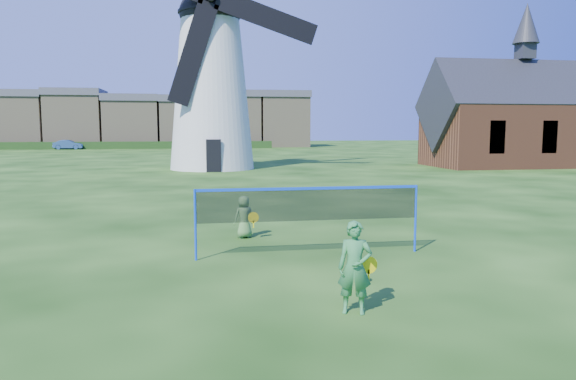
{
  "coord_description": "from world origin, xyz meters",
  "views": [
    {
      "loc": [
        -1.78,
        -11.06,
        2.85
      ],
      "look_at": [
        0.2,
        0.5,
        1.5
      ],
      "focal_mm": 33.76,
      "sensor_mm": 36.0,
      "label": 1
    }
  ],
  "objects_px": {
    "chapel": "(522,121)",
    "play_ball": "(364,276)",
    "player_girl": "(355,268)",
    "player_boy": "(244,217)",
    "car_right": "(68,145)",
    "windmill": "(211,80)",
    "badminton_net": "(309,205)"
  },
  "relations": [
    {
      "from": "windmill",
      "to": "play_ball",
      "type": "height_order",
      "value": "windmill"
    },
    {
      "from": "car_right",
      "to": "chapel",
      "type": "bearing_deg",
      "value": -132.17
    },
    {
      "from": "chapel",
      "to": "car_right",
      "type": "relative_size",
      "value": 3.69
    },
    {
      "from": "player_boy",
      "to": "car_right",
      "type": "bearing_deg",
      "value": -92.56
    },
    {
      "from": "chapel",
      "to": "play_ball",
      "type": "height_order",
      "value": "chapel"
    },
    {
      "from": "badminton_net",
      "to": "player_boy",
      "type": "bearing_deg",
      "value": 119.05
    },
    {
      "from": "chapel",
      "to": "player_boy",
      "type": "height_order",
      "value": "chapel"
    },
    {
      "from": "windmill",
      "to": "player_girl",
      "type": "bearing_deg",
      "value": -87.71
    },
    {
      "from": "windmill",
      "to": "chapel",
      "type": "height_order",
      "value": "windmill"
    },
    {
      "from": "windmill",
      "to": "player_boy",
      "type": "relative_size",
      "value": 16.5
    },
    {
      "from": "player_girl",
      "to": "badminton_net",
      "type": "bearing_deg",
      "value": 107.1
    },
    {
      "from": "player_girl",
      "to": "windmill",
      "type": "bearing_deg",
      "value": 110.76
    },
    {
      "from": "player_boy",
      "to": "car_right",
      "type": "relative_size",
      "value": 0.29
    },
    {
      "from": "windmill",
      "to": "player_girl",
      "type": "height_order",
      "value": "windmill"
    },
    {
      "from": "play_ball",
      "to": "car_right",
      "type": "xyz_separation_m",
      "value": [
        -19.83,
        67.27,
        0.52
      ]
    },
    {
      "from": "chapel",
      "to": "play_ball",
      "type": "distance_m",
      "value": 34.93
    },
    {
      "from": "chapel",
      "to": "badminton_net",
      "type": "distance_m",
      "value": 33.52
    },
    {
      "from": "player_boy",
      "to": "car_right",
      "type": "distance_m",
      "value": 65.37
    },
    {
      "from": "player_girl",
      "to": "play_ball",
      "type": "xyz_separation_m",
      "value": [
        0.67,
        1.63,
        -0.61
      ]
    },
    {
      "from": "badminton_net",
      "to": "play_ball",
      "type": "height_order",
      "value": "badminton_net"
    },
    {
      "from": "chapel",
      "to": "badminton_net",
      "type": "height_order",
      "value": "chapel"
    },
    {
      "from": "play_ball",
      "to": "badminton_net",
      "type": "bearing_deg",
      "value": 104.8
    },
    {
      "from": "windmill",
      "to": "chapel",
      "type": "bearing_deg",
      "value": -2.54
    },
    {
      "from": "player_boy",
      "to": "badminton_net",
      "type": "bearing_deg",
      "value": 100.5
    },
    {
      "from": "windmill",
      "to": "car_right",
      "type": "bearing_deg",
      "value": 114.96
    },
    {
      "from": "chapel",
      "to": "player_girl",
      "type": "distance_m",
      "value": 36.58
    },
    {
      "from": "player_boy",
      "to": "car_right",
      "type": "height_order",
      "value": "car_right"
    },
    {
      "from": "badminton_net",
      "to": "chapel",
      "type": "bearing_deg",
      "value": 49.73
    },
    {
      "from": "windmill",
      "to": "player_boy",
      "type": "distance_m",
      "value": 24.91
    },
    {
      "from": "badminton_net",
      "to": "car_right",
      "type": "distance_m",
      "value": 67.88
    },
    {
      "from": "player_boy",
      "to": "chapel",
      "type": "bearing_deg",
      "value": -153.05
    },
    {
      "from": "chapel",
      "to": "player_boy",
      "type": "bearing_deg",
      "value": -134.51
    }
  ]
}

